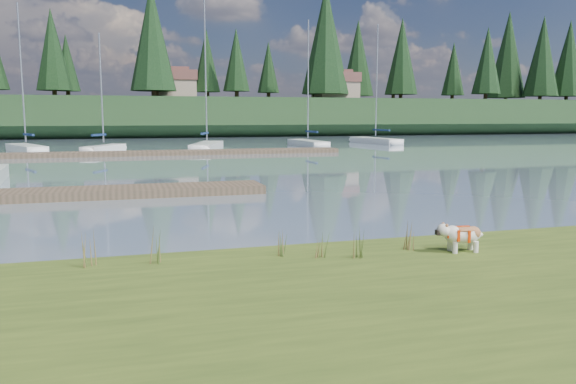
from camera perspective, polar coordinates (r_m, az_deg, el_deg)
name	(u,v)px	position (r m, az deg, el deg)	size (l,w,h in m)	color
ground	(139,155)	(42.02, -14.89, 3.61)	(200.00, 200.00, 0.00)	#7A8EA2
bank	(220,361)	(6.57, -6.93, -16.65)	(60.00, 9.00, 0.35)	#41521A
ridge	(131,118)	(84.92, -15.66, 7.27)	(200.00, 20.00, 5.00)	black
bulldog	(462,234)	(11.00, 17.25, -4.08)	(0.92, 0.44, 0.54)	silver
dock_near	(35,195)	(21.32, -24.31, -0.27)	(16.00, 2.00, 0.30)	#4C3D2C
dock_far	(167,153)	(42.10, -12.17, 3.91)	(26.00, 2.20, 0.30)	#4C3D2C
sailboat_bg_1	(24,148)	(49.43, -25.24, 4.10)	(4.34, 7.69, 11.52)	silver
sailboat_bg_2	(107,148)	(46.40, -17.90, 4.29)	(3.62, 5.89, 9.19)	silver
sailboat_bg_3	(208,145)	(48.94, -8.09, 4.73)	(4.23, 8.98, 12.92)	silver
sailboat_bg_4	(305,143)	(52.97, 1.75, 5.04)	(2.00, 7.90, 11.54)	silver
sailboat_bg_5	(371,140)	(59.11, 8.48, 5.24)	(2.82, 8.60, 12.03)	silver
weed_0	(155,247)	(9.96, -13.37, -5.42)	(0.17, 0.14, 0.71)	#475B23
weed_1	(281,244)	(10.25, -0.68, -5.33)	(0.17, 0.14, 0.50)	#475B23
weed_2	(358,244)	(10.14, 7.10, -5.24)	(0.17, 0.14, 0.62)	#475B23
weed_3	(89,251)	(10.08, -19.52, -5.72)	(0.17, 0.14, 0.62)	#475B23
weed_4	(321,247)	(10.09, 3.40, -5.60)	(0.17, 0.14, 0.48)	#475B23
weed_5	(409,235)	(10.92, 12.22, -4.26)	(0.17, 0.14, 0.69)	#475B23
mud_lip	(182,268)	(10.73, -10.75, -7.56)	(60.00, 0.50, 0.14)	#33281C
conifer_3	(52,49)	(84.86, -22.84, 13.21)	(4.84, 4.84, 12.25)	#382619
conifer_4	(152,37)	(78.68, -13.63, 15.06)	(6.16, 6.16, 15.10)	#382619
conifer_5	(236,60)	(83.82, -5.27, 13.22)	(3.96, 3.96, 10.35)	#382619
conifer_6	(326,39)	(85.71, 3.85, 15.25)	(7.04, 7.04, 17.00)	#382619
conifer_7	(402,56)	(93.83, 11.48, 13.36)	(5.28, 5.28, 13.20)	#382619
conifer_8	(487,61)	(97.10, 19.57, 12.47)	(4.62, 4.62, 11.77)	#382619
conifer_9	(542,56)	(107.51, 24.43, 12.46)	(5.94, 5.94, 14.62)	#382619
house_1	(173,84)	(83.32, -11.57, 10.71)	(6.30, 5.30, 4.65)	gray
house_2	(335,86)	(86.73, 4.84, 10.72)	(6.30, 5.30, 4.65)	gray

